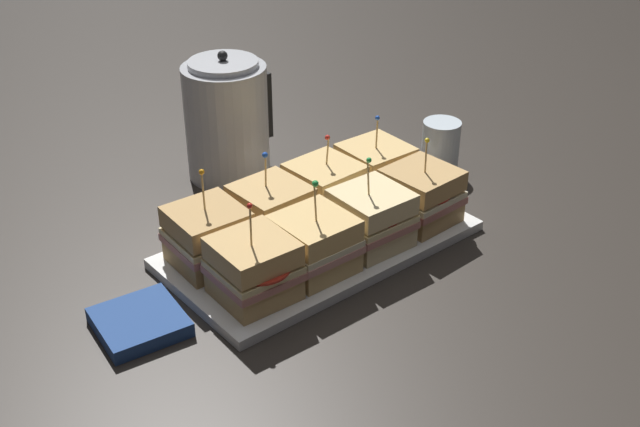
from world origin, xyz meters
name	(u,v)px	position (x,y,z in m)	size (l,w,h in m)	color
ground_plane	(320,248)	(0.00, 0.00, 0.00)	(6.00, 6.00, 0.00)	#2D2823
serving_platter	(320,244)	(0.00, 0.00, 0.01)	(0.55, 0.29, 0.02)	white
sandwich_front_far_left	(254,269)	(-0.19, -0.06, 0.07)	(0.13, 0.13, 0.18)	tan
sandwich_front_center_left	(314,244)	(-0.06, -0.06, 0.07)	(0.12, 0.12, 0.17)	tan
sandwich_front_center_right	(371,218)	(0.06, -0.07, 0.07)	(0.12, 0.12, 0.17)	beige
sandwich_front_far_right	(421,196)	(0.19, -0.06, 0.07)	(0.13, 0.13, 0.17)	tan
sandwich_back_far_left	(208,237)	(-0.19, 0.06, 0.07)	(0.13, 0.13, 0.17)	tan
sandwich_back_center_left	(271,213)	(-0.06, 0.06, 0.07)	(0.13, 0.13, 0.17)	tan
sandwich_back_center_right	(325,190)	(0.06, 0.06, 0.07)	(0.13, 0.13, 0.16)	tan
sandwich_back_far_right	(375,170)	(0.19, 0.06, 0.07)	(0.13, 0.13, 0.17)	tan
kettle_steel	(227,120)	(0.04, 0.34, 0.12)	(0.19, 0.17, 0.27)	#B7BABF
drinking_glass	(440,146)	(0.39, 0.08, 0.05)	(0.08, 0.08, 0.11)	silver
napkin_stack	(139,321)	(-0.36, 0.00, 0.01)	(0.14, 0.14, 0.02)	navy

